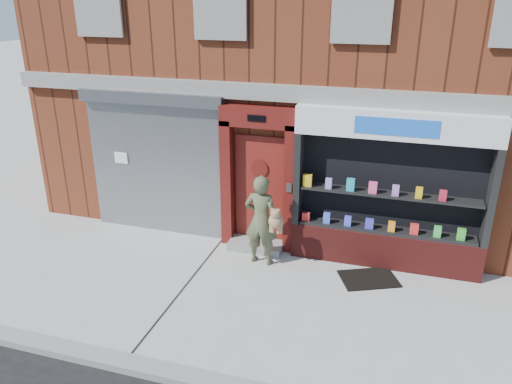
% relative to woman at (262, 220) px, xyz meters
% --- Properties ---
extents(ground, '(80.00, 80.00, 0.00)m').
position_rel_woman_xyz_m(ground, '(0.48, -1.20, -0.90)').
color(ground, '#9E9E99').
rests_on(ground, ground).
extents(building, '(12.00, 8.16, 8.00)m').
position_rel_woman_xyz_m(building, '(0.48, 4.79, 3.10)').
color(building, '#602816').
rests_on(building, ground).
extents(shutter_bay, '(3.10, 0.30, 3.04)m').
position_rel_woman_xyz_m(shutter_bay, '(-2.52, 0.72, 0.82)').
color(shutter_bay, gray).
rests_on(shutter_bay, ground).
extents(red_door_bay, '(1.52, 0.58, 2.90)m').
position_rel_woman_xyz_m(red_door_bay, '(-0.27, 0.66, 0.56)').
color(red_door_bay, '#51100E').
rests_on(red_door_bay, ground).
extents(pharmacy_bay, '(3.50, 0.41, 3.00)m').
position_rel_woman_xyz_m(pharmacy_bay, '(2.23, 0.61, 0.48)').
color(pharmacy_bay, maroon).
rests_on(pharmacy_bay, ground).
extents(woman, '(0.80, 0.51, 1.78)m').
position_rel_woman_xyz_m(woman, '(0.00, 0.00, 0.00)').
color(woman, '#4E5437').
rests_on(woman, ground).
extents(doormat, '(1.20, 1.05, 0.02)m').
position_rel_woman_xyz_m(doormat, '(2.04, -0.04, -0.88)').
color(doormat, black).
rests_on(doormat, ground).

